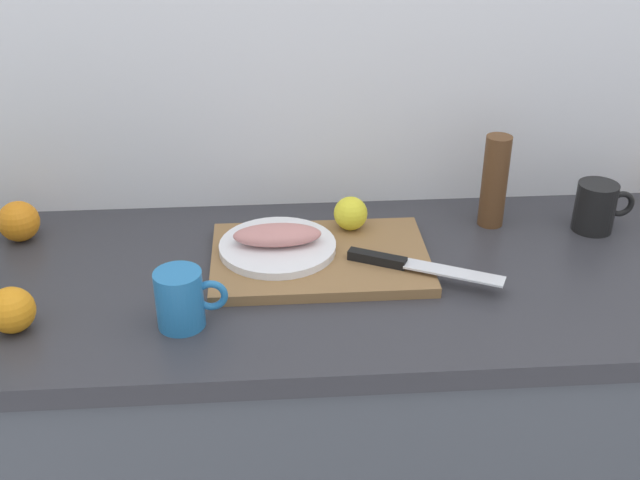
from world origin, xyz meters
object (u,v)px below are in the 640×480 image
at_px(chef_knife, 405,263).
at_px(lemon_0, 351,213).
at_px(pepper_mill, 494,181).
at_px(cutting_board, 320,259).
at_px(coffee_mug_0, 181,299).
at_px(white_plate, 278,247).
at_px(orange_0, 19,221).
at_px(fish_fillet, 277,235).
at_px(coffee_mug_1, 596,207).

height_order(chef_knife, lemon_0, lemon_0).
height_order(lemon_0, pepper_mill, pepper_mill).
xyz_separation_m(cutting_board, coffee_mug_0, (-0.24, -0.19, 0.04)).
distance_m(chef_knife, coffee_mug_0, 0.41).
bearing_deg(lemon_0, chef_knife, -62.37).
distance_m(cutting_board, white_plate, 0.08).
bearing_deg(white_plate, pepper_mill, 14.76).
height_order(chef_knife, pepper_mill, pepper_mill).
bearing_deg(white_plate, lemon_0, 28.16).
xyz_separation_m(coffee_mug_0, orange_0, (-0.35, 0.32, -0.01)).
distance_m(white_plate, chef_knife, 0.24).
relative_size(chef_knife, orange_0, 3.38).
bearing_deg(pepper_mill, fish_fillet, -165.24).
bearing_deg(white_plate, orange_0, 167.08).
bearing_deg(chef_knife, pepper_mill, 68.51).
height_order(cutting_board, lemon_0, lemon_0).
distance_m(white_plate, orange_0, 0.52).
xyz_separation_m(cutting_board, coffee_mug_1, (0.57, 0.10, 0.04)).
bearing_deg(lemon_0, white_plate, -151.84).
xyz_separation_m(fish_fillet, chef_knife, (0.23, -0.08, -0.02)).
height_order(coffee_mug_0, pepper_mill, pepper_mill).
bearing_deg(cutting_board, coffee_mug_0, -142.39).
height_order(white_plate, chef_knife, chef_knife).
relative_size(chef_knife, coffee_mug_1, 2.26).
xyz_separation_m(white_plate, lemon_0, (0.15, 0.08, 0.03)).
bearing_deg(coffee_mug_1, cutting_board, -170.26).
relative_size(cutting_board, white_plate, 1.84).
height_order(coffee_mug_0, orange_0, coffee_mug_0).
distance_m(chef_knife, lemon_0, 0.18).
xyz_separation_m(cutting_board, lemon_0, (0.07, 0.10, 0.04)).
bearing_deg(lemon_0, coffee_mug_1, -0.15).
bearing_deg(cutting_board, coffee_mug_1, 9.74).
bearing_deg(white_plate, coffee_mug_0, -128.24).
bearing_deg(white_plate, coffee_mug_1, 6.83).
xyz_separation_m(lemon_0, pepper_mill, (0.30, 0.04, 0.04)).
bearing_deg(coffee_mug_1, coffee_mug_0, -160.69).
height_order(fish_fillet, coffee_mug_0, coffee_mug_0).
bearing_deg(pepper_mill, coffee_mug_1, -10.88).
relative_size(fish_fillet, orange_0, 2.06).
relative_size(cutting_board, lemon_0, 6.08).
relative_size(chef_knife, coffee_mug_0, 2.29).
bearing_deg(coffee_mug_1, white_plate, -173.17).
bearing_deg(orange_0, coffee_mug_0, -42.93).
xyz_separation_m(cutting_board, chef_knife, (0.15, -0.06, 0.02)).
relative_size(chef_knife, lemon_0, 4.08).
bearing_deg(fish_fillet, orange_0, 167.08).
relative_size(coffee_mug_0, pepper_mill, 0.62).
xyz_separation_m(orange_0, pepper_mill, (0.95, -0.00, 0.06)).
distance_m(lemon_0, coffee_mug_0, 0.42).
bearing_deg(chef_knife, coffee_mug_0, -136.31).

